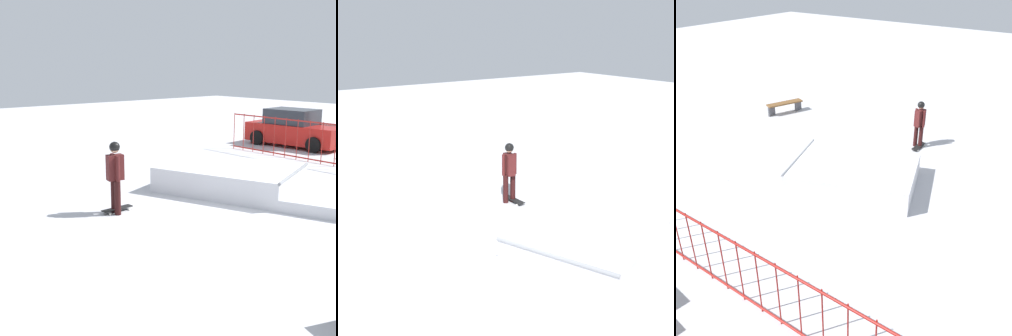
# 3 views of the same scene
# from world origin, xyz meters

# --- Properties ---
(ground_plane) EXTENTS (60.00, 60.00, 0.00)m
(ground_plane) POSITION_xyz_m (0.00, 0.00, 0.00)
(ground_plane) COLOR silver
(skate_ramp) EXTENTS (5.96, 4.27, 0.74)m
(skate_ramp) POSITION_xyz_m (-0.53, 0.69, 0.32)
(skate_ramp) COLOR silver
(skate_ramp) RESTS_ON ground
(skater) EXTENTS (0.43, 0.42, 1.73)m
(skater) POSITION_xyz_m (-1.29, -3.08, 1.01)
(skater) COLOR black
(skater) RESTS_ON ground
(skateboard) EXTENTS (0.27, 0.80, 0.09)m
(skateboard) POSITION_xyz_m (-1.38, -2.98, 0.08)
(skateboard) COLOR black
(skateboard) RESTS_ON ground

